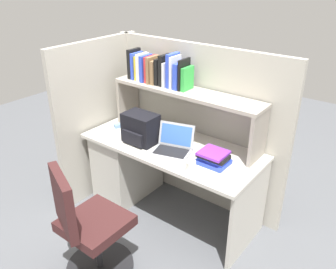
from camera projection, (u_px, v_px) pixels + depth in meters
The scene contains 12 objects.
ground_plane at pixel (171, 211), 3.38m from camera, with size 8.00×8.00×0.00m, color #595B60.
desk at pixel (140, 163), 3.42m from camera, with size 1.60×0.70×0.73m.
cubicle_partition_rear at pixel (196, 126), 3.31m from camera, with size 1.84×0.05×1.55m, color #B2ADA0.
cubicle_partition_left at pixel (100, 118), 3.47m from camera, with size 0.05×1.06×1.55m, color #B2ADA0.
overhead_hutch at pixel (185, 101), 3.05m from camera, with size 1.44×0.28×0.45m.
reference_books_on_shelf at pixel (159, 70), 3.11m from camera, with size 0.64×0.18×0.29m.
laptop at pixel (173, 146), 2.94m from camera, with size 0.37×0.33×0.22m.
backpack at pixel (140, 129), 3.06m from camera, with size 0.30×0.22×0.26m.
computer_mouse at pixel (120, 125), 3.39m from camera, with size 0.06×0.10×0.03m, color #7299C6.
paper_cup at pixel (191, 166), 2.66m from camera, with size 0.08×0.08×0.08m, color white.
desk_book_stack at pixel (213, 158), 2.75m from camera, with size 0.24×0.20×0.11m.
office_chair at pixel (89, 232), 2.55m from camera, with size 0.53×0.55×0.93m.
Camera 1 is at (1.63, -2.16, 2.16)m, focal length 37.29 mm.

